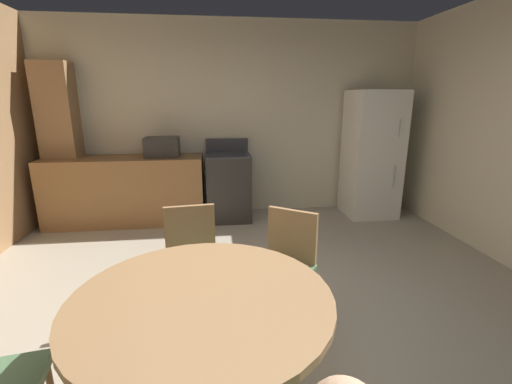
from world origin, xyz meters
The scene contains 10 objects.
ground_plane centered at (0.00, 0.00, 0.00)m, with size 14.00×14.00×0.00m, color #A89E89.
wall_back centered at (0.00, 2.94, 1.35)m, with size 5.59×0.12×2.70m, color beige.
kitchen_counter centered at (-1.47, 2.54, 0.45)m, with size 2.05×0.60×0.90m, color olive.
pantry_column centered at (-2.28, 2.72, 1.05)m, with size 0.44×0.36×2.10m, color #9E754C.
oven_range centered at (-0.09, 2.55, 0.47)m, with size 0.60×0.60×1.10m.
refrigerator centered at (1.94, 2.49, 0.88)m, with size 0.68×0.68×1.76m.
microwave centered at (-0.96, 2.54, 1.03)m, with size 0.44×0.32×0.26m, color #2D2B28.
dining_table centered at (-0.35, -0.70, 0.61)m, with size 1.23×1.23×0.76m.
chair_north centered at (-0.46, 0.27, 0.50)m, with size 0.44×0.44×0.87m.
chair_northeast centered at (0.21, 0.09, 0.50)m, with size 0.56×0.56×0.87m.
Camera 1 is at (-0.27, -2.15, 1.65)m, focal length 24.32 mm.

